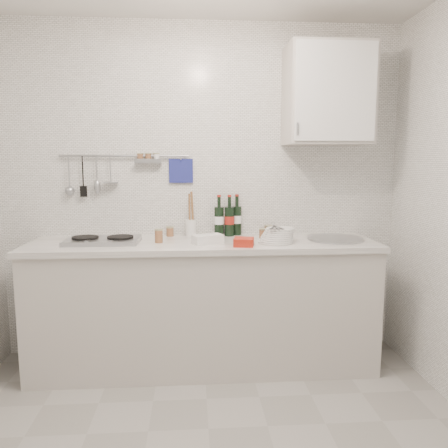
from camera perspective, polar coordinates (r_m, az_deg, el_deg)
name	(u,v)px	position (r m, az deg, el deg)	size (l,w,h in m)	color
back_wall	(202,192)	(3.35, -2.85, 4.22)	(3.00, 0.02, 2.50)	silver
counter	(205,307)	(3.21, -2.50, -10.83)	(2.44, 0.64, 0.96)	#B5AEA7
wall_rail	(122,169)	(3.35, -13.20, 7.03)	(0.98, 0.09, 0.34)	#93969B
wall_cabinet	(328,95)	(3.34, 13.42, 16.05)	(0.60, 0.38, 0.70)	#B5AEA7
plate_stack_hob	(113,240)	(3.17, -14.33, -2.01)	(0.26, 0.26, 0.02)	#4E68B2
plate_stack_sink	(278,235)	(3.06, 7.01, -1.50)	(0.26, 0.25, 0.11)	white
wine_bottles	(228,215)	(3.31, 0.59, 1.14)	(0.21, 0.12, 0.31)	black
butter_dish	(208,239)	(3.00, -2.16, -1.98)	(0.20, 0.10, 0.06)	white
strawberry_punnet	(244,242)	(2.91, 2.61, -2.37)	(0.13, 0.13, 0.05)	red
utensil_crock	(191,226)	(3.30, -4.32, -0.21)	(0.08, 0.08, 0.34)	white
jar_a	(170,231)	(3.32, -7.07, -0.95)	(0.06, 0.06, 0.07)	brown
jar_b	(268,230)	(3.34, 5.79, -0.82)	(0.06, 0.06, 0.08)	brown
jar_c	(263,234)	(3.19, 5.12, -1.25)	(0.06, 0.06, 0.08)	brown
jar_d	(159,236)	(3.06, -8.52, -1.53)	(0.06, 0.06, 0.10)	brown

